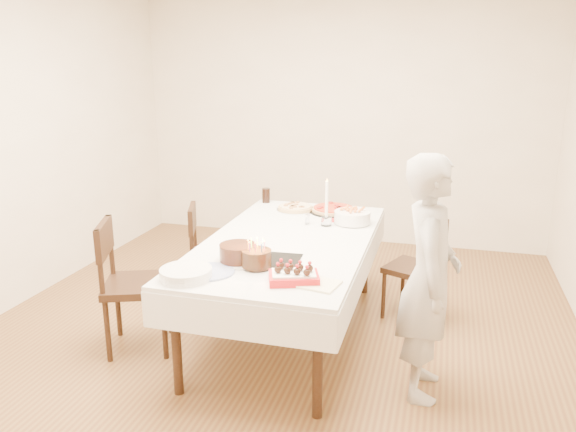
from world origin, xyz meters
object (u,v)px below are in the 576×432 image
(chair_right_savory, at_px, (413,269))
(birthday_cake, at_px, (256,253))
(dining_table, at_px, (288,288))
(person, at_px, (429,278))
(pizza_pepperoni, at_px, (333,210))
(cola_glass, at_px, (266,195))
(strawberry_box, at_px, (294,276))
(chair_left_savory, at_px, (216,254))
(pasta_bowl, at_px, (352,217))
(layer_cake, at_px, (238,253))
(taper_candle, at_px, (327,202))
(chair_left_dessert, at_px, (138,285))
(pizza_white, at_px, (295,208))

(chair_right_savory, height_order, birthday_cake, birthday_cake)
(dining_table, distance_m, chair_right_savory, 1.03)
(person, bearing_deg, chair_right_savory, 4.97)
(pizza_pepperoni, relative_size, cola_glass, 3.08)
(chair_right_savory, distance_m, strawberry_box, 1.50)
(chair_right_savory, height_order, chair_left_savory, chair_left_savory)
(pasta_bowl, distance_m, layer_cake, 1.20)
(taper_candle, height_order, layer_cake, taper_candle)
(pasta_bowl, bearing_deg, chair_left_savory, -173.69)
(dining_table, height_order, cola_glass, cola_glass)
(pasta_bowl, bearing_deg, person, -58.09)
(dining_table, distance_m, strawberry_box, 0.90)
(chair_left_dessert, xyz_separation_m, layer_cake, (0.78, -0.07, 0.33))
(chair_right_savory, bearing_deg, cola_glass, -175.08)
(dining_table, distance_m, pasta_bowl, 0.78)
(pizza_pepperoni, relative_size, pasta_bowl, 1.41)
(pizza_pepperoni, height_order, pasta_bowl, pasta_bowl)
(chair_left_savory, distance_m, pasta_bowl, 1.19)
(dining_table, relative_size, cola_glass, 16.39)
(chair_left_dessert, height_order, pizza_pepperoni, chair_left_dessert)
(chair_right_savory, bearing_deg, birthday_cake, -105.49)
(person, xyz_separation_m, taper_candle, (-0.82, 0.90, 0.19))
(layer_cake, bearing_deg, chair_right_savory, 45.95)
(chair_right_savory, relative_size, pizza_white, 2.50)
(taper_candle, distance_m, layer_cake, 1.03)
(chair_left_dessert, relative_size, taper_candle, 2.51)
(person, relative_size, layer_cake, 4.98)
(chair_left_dessert, bearing_deg, chair_right_savory, -172.52)
(pasta_bowl, relative_size, birthday_cake, 1.53)
(chair_right_savory, xyz_separation_m, chair_left_dessert, (-1.84, -1.02, 0.07))
(chair_left_savory, xyz_separation_m, layer_cake, (0.56, -0.94, 0.38))
(chair_left_dessert, xyz_separation_m, pizza_white, (0.81, 1.26, 0.30))
(dining_table, xyz_separation_m, pizza_white, (-0.16, 0.79, 0.40))
(pasta_bowl, distance_m, cola_glass, 0.98)
(taper_candle, relative_size, strawberry_box, 1.31)
(person, bearing_deg, dining_table, 61.92)
(dining_table, xyz_separation_m, birthday_cake, (-0.03, -0.60, 0.47))
(chair_right_savory, xyz_separation_m, layer_cake, (-1.05, -1.09, 0.40))
(chair_left_dessert, height_order, birthday_cake, chair_left_dessert)
(chair_left_savory, bearing_deg, layer_cake, 100.34)
(chair_right_savory, bearing_deg, strawberry_box, -92.90)
(cola_glass, bearing_deg, chair_left_dessert, -108.22)
(chair_right_savory, xyz_separation_m, pasta_bowl, (-0.49, -0.02, 0.39))
(pizza_white, bearing_deg, person, -47.52)
(chair_right_savory, bearing_deg, dining_table, -125.11)
(strawberry_box, bearing_deg, pizza_pepperoni, 92.95)
(chair_left_savory, height_order, taper_candle, taper_candle)
(taper_candle, bearing_deg, pizza_pepperoni, 93.62)
(pasta_bowl, distance_m, strawberry_box, 1.29)
(person, height_order, pizza_pepperoni, person)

